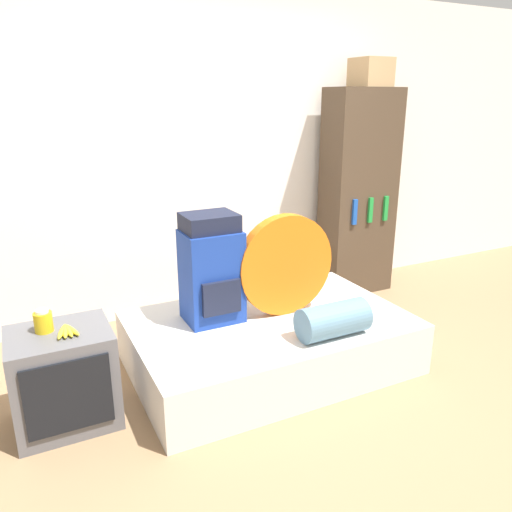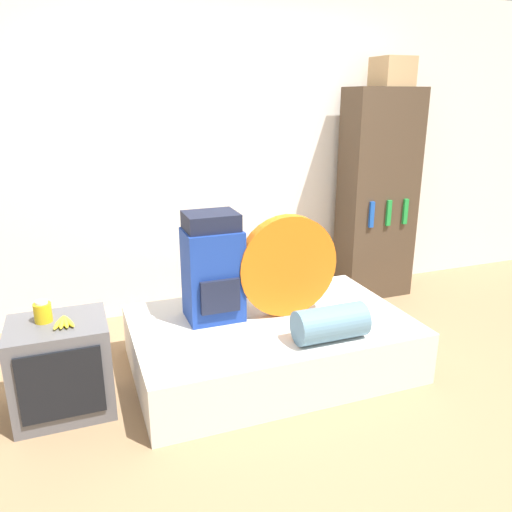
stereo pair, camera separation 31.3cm
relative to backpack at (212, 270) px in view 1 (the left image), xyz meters
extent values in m
plane|color=#997551|center=(0.43, -0.68, -0.69)|extent=(16.00, 16.00, 0.00)
cube|color=white|center=(0.43, 1.05, 0.61)|extent=(8.00, 0.05, 2.60)
cube|color=silver|center=(0.34, -0.16, -0.52)|extent=(1.80, 1.15, 0.35)
cube|color=navy|center=(0.00, 0.00, -0.04)|extent=(0.36, 0.29, 0.60)
cube|color=#191E33|center=(0.00, 0.02, 0.31)|extent=(0.33, 0.27, 0.11)
cube|color=#191E33|center=(0.00, -0.16, -0.13)|extent=(0.25, 0.03, 0.22)
cylinder|color=orange|center=(0.48, -0.12, 0.00)|extent=(0.68, 0.08, 0.68)
cylinder|color=#5B849E|center=(0.57, -0.56, -0.24)|extent=(0.44, 0.21, 0.21)
cube|color=#5B5B60|center=(-0.96, -0.20, -0.42)|extent=(0.54, 0.44, 0.55)
cube|color=black|center=(-0.96, -0.43, -0.40)|extent=(0.43, 0.02, 0.40)
cylinder|color=gold|center=(-1.03, -0.16, -0.08)|extent=(0.10, 0.10, 0.11)
cylinder|color=white|center=(-1.03, -0.16, -0.02)|extent=(0.07, 0.07, 0.02)
ellipsoid|color=yellow|center=(-0.95, -0.23, -0.13)|extent=(0.08, 0.18, 0.03)
ellipsoid|color=yellow|center=(-0.93, -0.23, -0.13)|extent=(0.05, 0.18, 0.03)
ellipsoid|color=yellow|center=(-0.91, -0.23, -0.13)|extent=(0.05, 0.18, 0.03)
ellipsoid|color=yellow|center=(-0.90, -0.23, -0.13)|extent=(0.08, 0.18, 0.03)
cube|color=#473828|center=(1.73, 0.75, 0.22)|extent=(0.64, 0.35, 1.83)
cube|color=#194CB2|center=(1.56, 0.57, 0.11)|extent=(0.04, 0.02, 0.22)
cube|color=#1E8E38|center=(1.73, 0.57, 0.11)|extent=(0.04, 0.02, 0.22)
cube|color=#1E8E38|center=(1.90, 0.57, 0.11)|extent=(0.04, 0.02, 0.22)
cube|color=tan|center=(1.79, 0.76, 1.25)|extent=(0.28, 0.29, 0.24)
camera|label=1|loc=(-1.09, -2.83, 1.06)|focal=35.00mm
camera|label=2|loc=(-0.81, -2.95, 1.06)|focal=35.00mm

